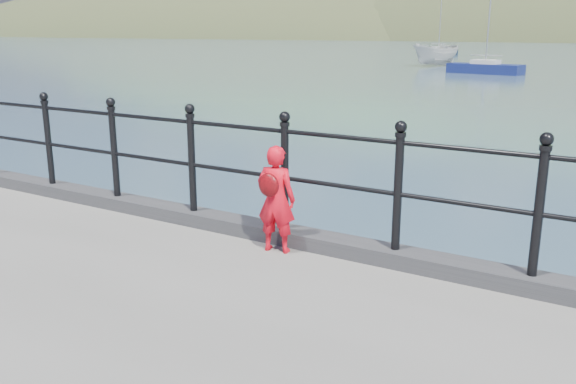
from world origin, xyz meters
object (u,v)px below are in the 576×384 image
Objects in this scene: child at (276,198)px; launch_white at (436,55)px; sailboat_left at (438,52)px; railing at (236,157)px; sailboat_port at (485,69)px.

child reaches higher than launch_white.
sailboat_left reaches higher than launch_white.
sailboat_left is at bearing 106.10° from railing.
child is at bearing -59.37° from sailboat_left.
child is at bearing -69.29° from sailboat_port.
sailboat_left is 0.89× the size of sailboat_port.
sailboat_port reaches higher than sailboat_left.
railing is 3.58× the size of launch_white.
launch_white is 9.22m from sailboat_port.
sailboat_left is 34.68m from sailboat_port.
launch_white is 0.73× the size of sailboat_left.
sailboat_left is (-7.68, 24.86, -0.64)m from launch_white.
sailboat_port is (-7.91, 40.70, -1.20)m from child.
child is 0.15× the size of sailboat_left.
railing is 2.34× the size of sailboat_port.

